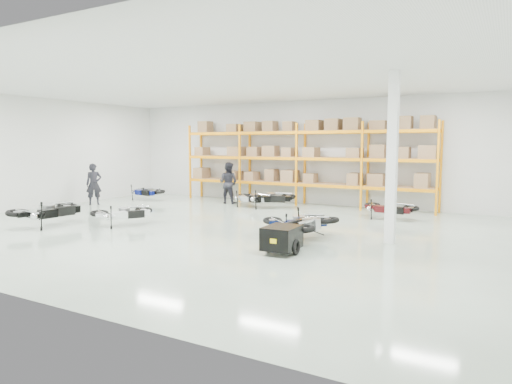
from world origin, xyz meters
The scene contains 14 objects.
room centered at (0.00, 0.00, 2.25)m, with size 18.00×18.00×18.00m.
pallet_rack centered at (0.00, 6.45, 2.26)m, with size 11.28×0.98×3.62m.
structural_column centered at (5.20, 0.50, 2.25)m, with size 0.25×0.25×4.50m, color white.
moto_blue_centre centered at (2.67, 0.20, 0.51)m, with size 0.74×1.67×1.02m, color #081753, non-canonical shape.
moto_silver_left centered at (-2.88, -1.08, 0.52)m, with size 0.75×1.69×1.03m, color silver, non-canonical shape.
moto_black_far_left centered at (-4.91, -2.31, 0.62)m, with size 0.90×2.03×1.24m, color black, non-canonical shape.
moto_touring_right centered at (3.22, -0.39, 0.58)m, with size 0.85×1.91×1.17m, color black, non-canonical shape.
trailer centered at (3.22, -1.98, 0.38)m, with size 0.83×1.57×0.66m.
moto_back_a centered at (-6.92, 4.35, 0.52)m, with size 0.75×1.69×1.03m, color navy, non-canonical shape.
moto_back_b centered at (-1.40, 4.71, 0.49)m, with size 0.72×1.62×0.99m, color #A5AAAF, non-canonical shape.
moto_back_c centered at (-0.65, 4.81, 0.56)m, with size 0.81×1.82×1.11m, color black, non-canonical shape.
moto_back_d centered at (4.28, 4.37, 0.51)m, with size 0.74×1.66×1.01m, color #440D11, non-canonical shape.
person_left centered at (-7.80, 2.08, 0.89)m, with size 0.65×0.43×1.78m, color black.
person_back centered at (-2.93, 5.25, 0.91)m, with size 0.89×0.69×1.82m, color black.
Camera 1 is at (7.92, -11.63, 2.61)m, focal length 32.00 mm.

